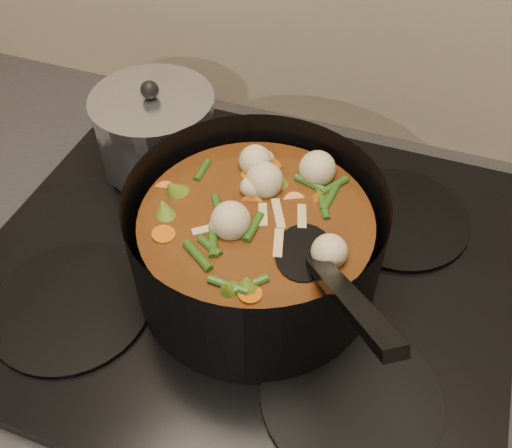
% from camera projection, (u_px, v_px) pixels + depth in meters
% --- Properties ---
extents(counter, '(2.64, 0.64, 0.91)m').
position_uv_depth(counter, '(249.00, 425.00, 1.03)').
color(counter, brown).
rests_on(counter, ground).
extents(stovetop, '(0.62, 0.54, 0.03)m').
position_uv_depth(stovetop, '(246.00, 264.00, 0.69)').
color(stovetop, black).
rests_on(stovetop, counter).
extents(stockpot, '(0.35, 0.35, 0.20)m').
position_uv_depth(stockpot, '(256.00, 244.00, 0.62)').
color(stockpot, black).
rests_on(stockpot, stovetop).
extents(saucepan, '(0.16, 0.16, 0.13)m').
position_uv_depth(saucepan, '(156.00, 132.00, 0.77)').
color(saucepan, silver).
rests_on(saucepan, stovetop).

